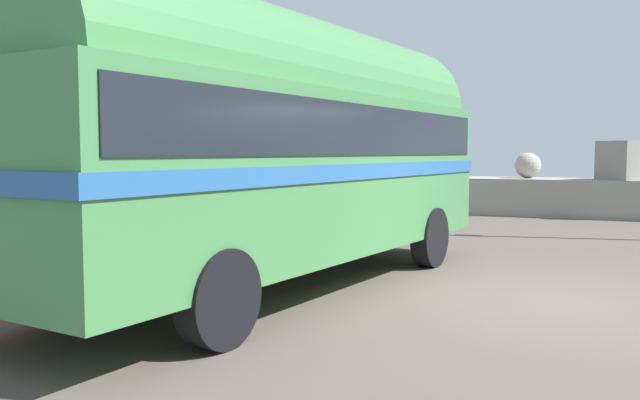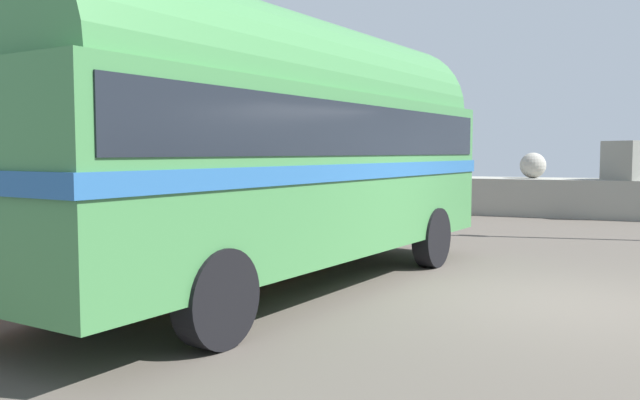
{
  "view_description": "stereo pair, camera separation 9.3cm",
  "coord_description": "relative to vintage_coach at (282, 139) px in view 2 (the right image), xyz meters",
  "views": [
    {
      "loc": [
        0.29,
        -8.51,
        1.87
      ],
      "look_at": [
        -2.83,
        -0.91,
        1.27
      ],
      "focal_mm": 36.84,
      "sensor_mm": 36.0,
      "label": 1
    },
    {
      "loc": [
        0.37,
        -8.47,
        1.87
      ],
      "look_at": [
        -2.83,
        -0.91,
        1.27
      ],
      "focal_mm": 36.84,
      "sensor_mm": 36.0,
      "label": 2
    }
  ],
  "objects": [
    {
      "name": "ground",
      "position": [
        3.57,
        0.5,
        -2.04
      ],
      "size": [
        32.0,
        26.0,
        0.02
      ],
      "color": "#524B43"
    },
    {
      "name": "breakwater",
      "position": [
        3.47,
        12.29,
        -1.39
      ],
      "size": [
        31.36,
        2.06,
        2.31
      ],
      "color": "gray",
      "rests_on": "ground"
    },
    {
      "name": "second_coach",
      "position": [
        -3.88,
        1.37,
        0.0
      ],
      "size": [
        4.26,
        8.9,
        3.7
      ],
      "rotation": [
        0.0,
        0.0,
        -0.22
      ],
      "color": "black",
      "rests_on": "ground"
    },
    {
      "name": "vintage_coach",
      "position": [
        0.0,
        0.0,
        0.0
      ],
      "size": [
        3.78,
        8.86,
        3.7
      ],
      "rotation": [
        0.0,
        0.0,
        -0.16
      ],
      "color": "black",
      "rests_on": "ground"
    }
  ]
}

